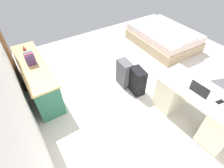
{
  "coord_description": "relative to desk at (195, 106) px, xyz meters",
  "views": [
    {
      "loc": [
        -2.06,
        2.32,
        2.7
      ],
      "look_at": [
        -0.14,
        1.08,
        0.6
      ],
      "focal_mm": 27.87,
      "sensor_mm": 36.0,
      "label": 1
    }
  ],
  "objects": [
    {
      "name": "suitcase_spare_grey",
      "position": [
        1.48,
        0.44,
        -0.08
      ],
      "size": [
        0.37,
        0.24,
        0.6
      ],
      "primitive_type": "cube",
      "rotation": [
        0.0,
        0.0,
        -0.07
      ],
      "color": "#4C4C51",
      "rests_on": "ground_plane"
    },
    {
      "name": "ground_plane",
      "position": [
        1.21,
        -0.04,
        -0.38
      ],
      "size": [
        6.02,
        6.02,
        0.0
      ],
      "primitive_type": "plane",
      "color": "beige"
    },
    {
      "name": "laptop",
      "position": [
        0.02,
        0.06,
        0.4
      ],
      "size": [
        0.32,
        0.24,
        0.21
      ],
      "color": "#B7B7BC",
      "rests_on": "desk"
    },
    {
      "name": "cell_phone_near_laptop",
      "position": [
        -0.28,
        -0.04,
        0.35
      ],
      "size": [
        0.09,
        0.15,
        0.01
      ],
      "primitive_type": "cube",
      "rotation": [
        0.0,
        0.0,
        -0.19
      ],
      "color": "black",
      "rests_on": "desk"
    },
    {
      "name": "bed",
      "position": [
        2.27,
        -1.57,
        -0.14
      ],
      "size": [
        1.94,
        1.46,
        0.58
      ],
      "color": "tan",
      "rests_on": "ground_plane"
    },
    {
      "name": "book_row",
      "position": [
        2.27,
        2.09,
        0.46
      ],
      "size": [
        0.15,
        0.17,
        0.24
      ],
      "color": "#4B315D",
      "rests_on": "credenza"
    },
    {
      "name": "computer_mouse",
      "position": [
        0.28,
        0.03,
        0.36
      ],
      "size": [
        0.06,
        0.1,
        0.03
      ],
      "primitive_type": "ellipsoid",
      "rotation": [
        0.0,
        0.0,
        0.05
      ],
      "color": "white",
      "rests_on": "desk"
    },
    {
      "name": "wall_back",
      "position": [
        1.21,
        2.47,
        1.02
      ],
      "size": [
        4.41,
        0.1,
        2.8
      ],
      "primitive_type": "cube",
      "color": "white",
      "rests_on": "ground_plane"
    },
    {
      "name": "door_wooden",
      "position": [
        2.86,
        2.39,
        0.64
      ],
      "size": [
        0.88,
        0.05,
        2.04
      ],
      "primitive_type": "cube",
      "color": "brown",
      "rests_on": "ground_plane"
    },
    {
      "name": "desk",
      "position": [
        0.0,
        0.0,
        0.0
      ],
      "size": [
        1.47,
        0.73,
        0.73
      ],
      "color": "beige",
      "rests_on": "ground_plane"
    },
    {
      "name": "credenza",
      "position": [
        2.27,
        2.09,
        -0.02
      ],
      "size": [
        1.8,
        0.48,
        0.73
      ],
      "color": "#28664C",
      "rests_on": "ground_plane"
    },
    {
      "name": "figurine_small",
      "position": [
        2.85,
        2.09,
        0.4
      ],
      "size": [
        0.08,
        0.08,
        0.11
      ],
      "primitive_type": "cone",
      "color": "red",
      "rests_on": "credenza"
    },
    {
      "name": "suitcase_black",
      "position": [
        1.13,
        0.36,
        -0.09
      ],
      "size": [
        0.39,
        0.27,
        0.58
      ],
      "primitive_type": "cube",
      "rotation": [
        0.0,
        0.0,
        -0.14
      ],
      "color": "black",
      "rests_on": "ground_plane"
    }
  ]
}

